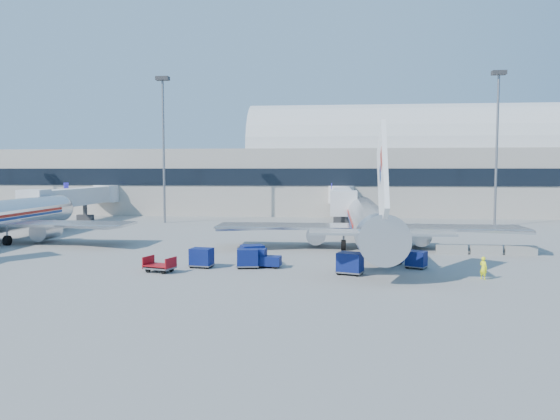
# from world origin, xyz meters

# --- Properties ---
(ground) EXTENTS (260.00, 260.00, 0.00)m
(ground) POSITION_xyz_m (0.00, 0.00, 0.00)
(ground) COLOR gray
(ground) RESTS_ON ground
(terminal) EXTENTS (170.00, 28.15, 21.00)m
(terminal) POSITION_xyz_m (-13.60, 55.96, 7.52)
(terminal) COLOR #B2AA9E
(terminal) RESTS_ON ground
(airliner_main) EXTENTS (32.00, 37.26, 12.07)m
(airliner_main) POSITION_xyz_m (10.00, 4.51, 2.93)
(airliner_main) COLOR silver
(airliner_main) RESTS_ON ground
(jetbridge_near) EXTENTS (4.40, 27.50, 6.25)m
(jetbridge_near) POSITION_xyz_m (7.60, 30.81, 3.93)
(jetbridge_near) COLOR silver
(jetbridge_near) RESTS_ON ground
(jetbridge_mid) EXTENTS (4.40, 27.50, 6.25)m
(jetbridge_mid) POSITION_xyz_m (-34.40, 30.81, 3.93)
(jetbridge_mid) COLOR silver
(jetbridge_mid) RESTS_ON ground
(mast_west) EXTENTS (2.00, 1.20, 22.60)m
(mast_west) POSITION_xyz_m (-20.00, 30.00, 14.79)
(mast_west) COLOR slate
(mast_west) RESTS_ON ground
(mast_east) EXTENTS (2.00, 1.20, 22.60)m
(mast_east) POSITION_xyz_m (30.00, 30.00, 14.79)
(mast_east) COLOR slate
(mast_east) RESTS_ON ground
(barrier_near) EXTENTS (3.00, 0.55, 0.90)m
(barrier_near) POSITION_xyz_m (18.00, 2.00, 0.45)
(barrier_near) COLOR #9E9E96
(barrier_near) RESTS_ON ground
(barrier_mid) EXTENTS (3.00, 0.55, 0.90)m
(barrier_mid) POSITION_xyz_m (21.30, 2.00, 0.45)
(barrier_mid) COLOR #9E9E96
(barrier_mid) RESTS_ON ground
(barrier_far) EXTENTS (3.00, 0.55, 0.90)m
(barrier_far) POSITION_xyz_m (24.60, 2.00, 0.45)
(barrier_far) COLOR #9E9E96
(barrier_far) RESTS_ON ground
(tug_lead) EXTENTS (2.57, 1.46, 1.61)m
(tug_lead) POSITION_xyz_m (0.58, -7.08, 0.73)
(tug_lead) COLOR #0B1653
(tug_lead) RESTS_ON ground
(tug_right) EXTENTS (2.60, 2.42, 1.55)m
(tug_right) POSITION_xyz_m (11.21, -4.03, 0.71)
(tug_right) COLOR #0B1653
(tug_right) RESTS_ON ground
(tug_left) EXTENTS (1.57, 2.38, 1.42)m
(tug_left) POSITION_xyz_m (-1.55, -3.14, 0.65)
(tug_left) COLOR #0B1653
(tug_left) RESTS_ON ground
(cart_train_a) EXTENTS (2.43, 2.19, 1.75)m
(cart_train_a) POSITION_xyz_m (-0.67, -6.02, 0.93)
(cart_train_a) COLOR #0B1653
(cart_train_a) RESTS_ON ground
(cart_train_b) EXTENTS (2.06, 1.69, 1.64)m
(cart_train_b) POSITION_xyz_m (-0.87, -7.56, 0.88)
(cart_train_b) COLOR #0B1653
(cart_train_b) RESTS_ON ground
(cart_train_c) EXTENTS (2.10, 1.73, 1.66)m
(cart_train_c) POSITION_xyz_m (-4.81, -7.68, 0.89)
(cart_train_c) COLOR #0B1653
(cart_train_c) RESTS_ON ground
(cart_solo_near) EXTENTS (2.39, 2.09, 1.76)m
(cart_solo_near) POSITION_xyz_m (7.70, -9.55, 0.94)
(cart_solo_near) COLOR #0B1653
(cart_solo_near) RESTS_ON ground
(cart_solo_far) EXTENTS (2.07, 1.90, 1.47)m
(cart_solo_far) POSITION_xyz_m (13.36, -6.27, 0.79)
(cart_solo_far) COLOR #0B1653
(cart_solo_far) RESTS_ON ground
(cart_open_red) EXTENTS (2.69, 2.24, 0.62)m
(cart_open_red) POSITION_xyz_m (-7.69, -10.05, 0.44)
(cart_open_red) COLOR slate
(cart_open_red) RESTS_ON ground
(ramp_worker) EXTENTS (0.72, 0.76, 1.76)m
(ramp_worker) POSITION_xyz_m (17.73, -10.49, 0.88)
(ramp_worker) COLOR yellow
(ramp_worker) RESTS_ON ground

